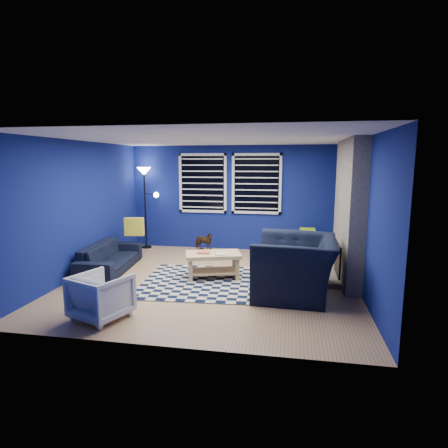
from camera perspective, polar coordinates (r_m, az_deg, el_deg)
name	(u,v)px	position (r m, az deg, el deg)	size (l,w,h in m)	color
floor	(212,280)	(6.83, -1.78, -8.56)	(5.00, 5.00, 0.00)	tan
ceiling	(212,139)	(6.51, -1.90, 12.86)	(5.00, 5.00, 0.00)	white
wall_back	(234,198)	(9.00, 1.47, 3.97)	(5.00, 5.00, 0.00)	navy
wall_left	(81,209)	(7.48, -20.94, 2.21)	(5.00, 5.00, 0.00)	navy
wall_right	(361,215)	(6.52, 20.21, 1.26)	(5.00, 5.00, 0.00)	navy
fireplace	(348,214)	(6.99, 18.35, 1.44)	(0.65, 2.00, 2.50)	gray
window_left	(203,183)	(9.08, -3.27, 6.22)	(1.17, 0.06, 1.42)	black
window_right	(257,184)	(8.87, 4.98, 6.12)	(1.17, 0.06, 1.42)	black
tv	(342,195)	(8.46, 17.60, 4.19)	(0.07, 1.00, 0.58)	black
rug	(214,282)	(6.70, -1.53, -8.86)	(2.50, 2.00, 0.02)	black
sofa	(110,257)	(7.68, -16.95, -4.84)	(0.72, 1.85, 0.54)	black
armchair_big	(295,266)	(6.12, 10.77, -6.33)	(1.25, 1.43, 0.93)	black
armchair_bent	(101,296)	(5.43, -18.19, -10.41)	(0.67, 0.69, 0.63)	gray
rocking_horse	(203,241)	(8.68, -3.16, -2.67)	(0.52, 0.24, 0.44)	#452316
coffee_table	(213,260)	(6.87, -1.68, -5.50)	(1.11, 0.83, 0.49)	tan
cabinet	(307,243)	(8.80, 12.53, -2.84)	(0.74, 0.62, 0.61)	tan
floor_lamp	(145,182)	(9.29, -11.93, 6.24)	(0.54, 0.33, 1.98)	black
throw_pillow	(134,227)	(8.28, -13.52, -0.39)	(0.41, 0.12, 0.39)	yellow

